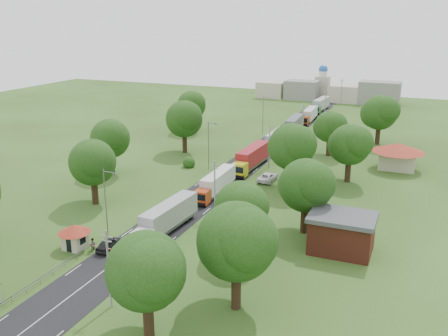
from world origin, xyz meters
The scene contains 45 objects.
ground centered at (0.00, 0.00, 0.00)m, with size 260.00×260.00×0.00m, color #2F4918.
road centered at (0.00, 20.00, 0.00)m, with size 8.00×200.00×0.04m, color black.
boom_barrier centered at (-1.36, -25.00, 0.89)m, with size 9.22×0.35×1.18m.
guard_booth centered at (-7.20, -25.00, 2.16)m, with size 4.40×4.40×3.45m.
guard_rail centered at (-5.00, -35.00, 0.00)m, with size 0.10×17.00×1.70m, color slate, non-canonical shape.
info_sign centered at (5.20, 35.00, 3.00)m, with size 0.12×3.10×4.10m.
pole_0 centered at (5.50, -35.00, 4.68)m, with size 1.60×0.24×9.00m.
pole_1 centered at (5.50, -7.00, 4.68)m, with size 1.60×0.24×9.00m.
pole_2 centered at (5.50, 21.00, 4.68)m, with size 1.60×0.24×9.00m.
pole_3 centered at (5.50, 49.00, 4.68)m, with size 1.60×0.24×9.00m.
pole_4 centered at (5.50, 77.00, 4.68)m, with size 1.60×0.24×9.00m.
pole_5 centered at (5.50, 105.00, 4.68)m, with size 1.60×0.24×9.00m.
lamp_0 centered at (-5.35, -20.00, 5.55)m, with size 2.03×0.22×10.00m.
lamp_1 centered at (-5.35, 15.00, 5.55)m, with size 2.03×0.22×10.00m.
lamp_2 centered at (-5.35, 50.00, 5.55)m, with size 2.03×0.22×10.00m.
tree_0 centered at (11.99, -37.84, 7.22)m, with size 8.80×8.80×11.07m.
tree_1 centered at (17.99, -29.83, 7.85)m, with size 9.60×9.60×12.05m.
tree_2 centered at (13.99, -17.86, 6.60)m, with size 8.00×8.00×10.10m.
tree_3 centered at (19.99, -7.84, 7.22)m, with size 8.80×8.80×11.07m.
tree_4 centered at (12.99, 10.17, 7.85)m, with size 9.60×9.60×12.05m.
tree_5 centered at (21.99, 18.16, 7.22)m, with size 8.80×8.80×11.07m.
tree_6 centered at (14.99, 35.14, 6.60)m, with size 8.00×8.00×10.10m.
tree_7 centered at (23.99, 50.17, 7.85)m, with size 9.60×9.60×12.05m.
tree_10 centered at (-15.01, -9.84, 7.22)m, with size 8.80×8.80×11.07m.
tree_11 centered at (-22.01, 5.16, 7.22)m, with size 8.80×8.80×11.07m.
tree_12 centered at (-16.01, 25.17, 7.85)m, with size 9.60×9.60×12.05m.
tree_13 centered at (-24.01, 45.16, 7.22)m, with size 8.80×8.80×11.07m.
house_brick centered at (26.00, -12.00, 2.65)m, with size 8.60×6.60×5.20m.
house_cream centered at (30.00, 30.00, 3.64)m, with size 10.08×10.08×5.80m.
distant_town centered at (0.68, 110.00, 3.49)m, with size 52.00×8.00×8.00m.
church centered at (-4.00, 118.00, 5.39)m, with size 5.00×5.00×12.30m.
truck_0 centered at (1.65, -15.76, 2.21)m, with size 3.28×15.07×4.16m.
truck_1 centered at (1.81, 2.02, 2.00)m, with size 2.43×13.62×3.78m.
truck_2 centered at (2.37, 18.86, 2.31)m, with size 3.10×15.71×4.35m.
truck_3 centered at (2.32, 36.33, 2.12)m, with size 2.49×14.43×4.00m.
truck_4 centered at (1.96, 53.57, 2.23)m, with size 3.20×15.23×4.21m.
truck_5 centered at (2.38, 69.93, 2.06)m, with size 2.81×14.02×3.88m.
truck_6 centered at (1.82, 88.41, 2.19)m, with size 3.35×14.94×4.12m.
car_lane_front centered at (-2.91, -23.50, 0.78)m, with size 1.85×4.60×1.57m, color black.
car_lane_mid centered at (-1.00, -18.00, 0.69)m, with size 1.47×4.21×1.39m, color gray.
car_lane_rear centered at (-3.00, -11.80, 0.68)m, with size 1.92×4.71×1.37m, color black.
car_verge_near centered at (8.00, 12.43, 0.83)m, with size 2.77×6.00×1.67m, color white.
car_verge_far centered at (5.50, 30.56, 0.80)m, with size 1.90×4.72×1.61m, color #5C5E64.
pedestrian_near centered at (1.20, -24.50, 0.84)m, with size 0.61×0.40×1.68m, color gray.
pedestrian_booth centered at (-4.80, -24.44, 0.83)m, with size 0.80×0.63×1.65m, color gray.
Camera 1 is at (34.84, -73.88, 30.13)m, focal length 40.00 mm.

